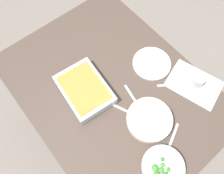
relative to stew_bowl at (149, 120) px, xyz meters
The scene contains 12 objects.
ground_plane 0.82m from the stew_bowl, ahead, with size 6.00×6.00×0.00m, color slate.
dining_table 0.30m from the stew_bowl, ahead, with size 1.20×0.90×0.74m.
placemat 0.34m from the stew_bowl, 91.05° to the right, with size 0.28×0.20×0.00m, color silver.
stew_bowl is the anchor object (origin of this frame).
broccoli_bowl 0.23m from the stew_bowl, 152.15° to the left, with size 0.20×0.20×0.06m.
baking_dish 0.37m from the stew_bowl, 24.16° to the left, with size 0.32×0.25×0.06m.
drink_cup 0.34m from the stew_bowl, 91.05° to the right, with size 0.07×0.07×0.08m.
side_plate 0.34m from the stew_bowl, 46.56° to the right, with size 0.22×0.22×0.01m, color silver.
spoon_by_stew 0.12m from the stew_bowl, 10.01° to the right, with size 0.18×0.05×0.01m.
spoon_by_broccoli 0.15m from the stew_bowl, behind, with size 0.09×0.17×0.01m.
spoon_spare 0.27m from the stew_bowl, 79.72° to the right, with size 0.12×0.15×0.01m.
fork_on_table 0.19m from the stew_bowl, 24.23° to the left, with size 0.17×0.09×0.01m.
Camera 1 is at (-0.38, 0.31, 1.84)m, focal length 35.05 mm.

